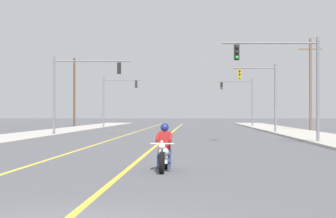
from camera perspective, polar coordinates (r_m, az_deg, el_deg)
lane_stripe_center at (r=54.42m, az=0.30°, el=-2.26°), size 0.16×100.00×0.01m
lane_stripe_left at (r=54.67m, az=-3.32°, el=-2.25°), size 0.16×100.00×0.01m
sidewalk_kerb_right at (r=50.17m, az=12.70°, el=-2.33°), size 4.40×110.00×0.14m
sidewalk_kerb_left at (r=51.02m, az=-12.02°, el=-2.30°), size 4.40×110.00×0.14m
motorcycle_with_rider at (r=18.55m, az=-0.37°, el=-4.04°), size 0.70×2.19×1.46m
traffic_signal_near_right at (r=36.12m, az=11.31°, el=3.38°), size 5.64×0.57×6.20m
traffic_signal_near_left at (r=48.33m, az=-8.51°, el=2.45°), size 6.06×0.64×6.20m
traffic_signal_mid_right at (r=55.57m, az=8.92°, el=1.94°), size 3.83×0.44×6.20m
traffic_signal_mid_left at (r=74.53m, az=-5.01°, el=1.39°), size 4.76×0.44×6.20m
traffic_signal_far_right at (r=78.50m, az=6.92°, el=1.29°), size 4.69×0.46×6.20m
utility_pole_right_far at (r=61.45m, az=13.18°, el=2.54°), size 2.18×0.26×9.12m
utility_pole_left_far at (r=79.96m, az=-8.76°, el=1.67°), size 1.88×0.26×8.94m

